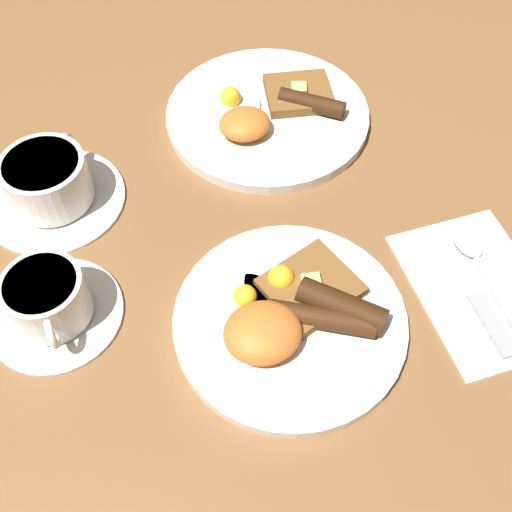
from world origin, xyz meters
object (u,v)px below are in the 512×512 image
teacup_near (50,303)px  teacup_far (50,185)px  knife (475,296)px  breakfast_plate_near (290,317)px  spoon (475,254)px  breakfast_plate_far (268,113)px

teacup_near → teacup_far: size_ratio=0.84×
teacup_near → knife: bearing=-9.2°
breakfast_plate_near → knife: size_ratio=1.43×
teacup_near → spoon: bearing=-2.7°
spoon → teacup_near: bearing=85.0°
breakfast_plate_far → spoon: breakfast_plate_far is taller
teacup_near → spoon: teacup_near is taller
spoon → breakfast_plate_near: bearing=97.5°
teacup_near → breakfast_plate_near: bearing=-14.1°
knife → teacup_far: bearing=57.1°
teacup_near → teacup_far: 0.17m
knife → breakfast_plate_far: bearing=21.2°
breakfast_plate_far → teacup_near: bearing=-138.7°
teacup_far → knife: 0.50m
teacup_near → knife: (0.44, -0.07, -0.02)m
breakfast_plate_far → knife: size_ratio=1.60×
breakfast_plate_far → teacup_far: (-0.29, -0.09, 0.02)m
breakfast_plate_far → teacup_near: size_ratio=1.92×
breakfast_plate_near → teacup_far: (-0.24, 0.23, 0.01)m
spoon → knife: bearing=154.6°
breakfast_plate_near → teacup_far: teacup_far is taller
teacup_near → spoon: size_ratio=0.88×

